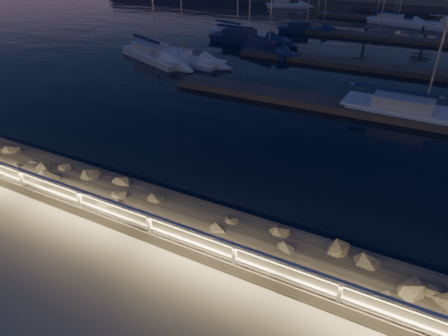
{
  "coord_description": "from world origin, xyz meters",
  "views": [
    {
      "loc": [
        4.8,
        -7.75,
        8.43
      ],
      "look_at": [
        -1.47,
        4.0,
        0.82
      ],
      "focal_mm": 32.0,
      "sensor_mm": 36.0,
      "label": 1
    }
  ],
  "objects_px": {
    "sailboat_e": "(236,32)",
    "sailboat_m": "(286,5)",
    "sailboat_a": "(268,49)",
    "sailboat_j": "(247,38)",
    "guard_rail": "(202,240)",
    "sailboat_i": "(305,28)",
    "sailboat_b": "(182,59)",
    "sailboat_c": "(419,111)",
    "sailboat_n": "(396,21)",
    "sailboat_f": "(155,54)"
  },
  "relations": [
    {
      "from": "sailboat_e",
      "to": "sailboat_m",
      "type": "distance_m",
      "value": 22.85
    },
    {
      "from": "sailboat_a",
      "to": "sailboat_j",
      "type": "distance_m",
      "value": 4.71
    },
    {
      "from": "guard_rail",
      "to": "sailboat_i",
      "type": "height_order",
      "value": "sailboat_i"
    },
    {
      "from": "sailboat_b",
      "to": "sailboat_c",
      "type": "xyz_separation_m",
      "value": [
        18.7,
        -3.6,
        0.05
      ]
    },
    {
      "from": "sailboat_m",
      "to": "sailboat_e",
      "type": "bearing_deg",
      "value": -105.31
    },
    {
      "from": "sailboat_i",
      "to": "sailboat_n",
      "type": "bearing_deg",
      "value": 34.44
    },
    {
      "from": "sailboat_c",
      "to": "sailboat_b",
      "type": "bearing_deg",
      "value": 171.3
    },
    {
      "from": "sailboat_a",
      "to": "sailboat_n",
      "type": "bearing_deg",
      "value": 92.48
    },
    {
      "from": "sailboat_n",
      "to": "sailboat_e",
      "type": "bearing_deg",
      "value": -118.57
    },
    {
      "from": "sailboat_i",
      "to": "sailboat_j",
      "type": "bearing_deg",
      "value": -128.15
    },
    {
      "from": "sailboat_f",
      "to": "sailboat_i",
      "type": "bearing_deg",
      "value": 89.21
    },
    {
      "from": "sailboat_a",
      "to": "sailboat_j",
      "type": "bearing_deg",
      "value": 163.35
    },
    {
      "from": "sailboat_f",
      "to": "sailboat_e",
      "type": "bearing_deg",
      "value": 103.93
    },
    {
      "from": "sailboat_c",
      "to": "sailboat_f",
      "type": "distance_m",
      "value": 21.83
    },
    {
      "from": "sailboat_f",
      "to": "sailboat_i",
      "type": "distance_m",
      "value": 19.21
    },
    {
      "from": "sailboat_m",
      "to": "sailboat_c",
      "type": "bearing_deg",
      "value": -81.89
    },
    {
      "from": "sailboat_a",
      "to": "sailboat_m",
      "type": "relative_size",
      "value": 0.93
    },
    {
      "from": "guard_rail",
      "to": "sailboat_f",
      "type": "relative_size",
      "value": 3.04
    },
    {
      "from": "sailboat_b",
      "to": "sailboat_f",
      "type": "relative_size",
      "value": 0.83
    },
    {
      "from": "sailboat_n",
      "to": "sailboat_c",
      "type": "bearing_deg",
      "value": -66.14
    },
    {
      "from": "sailboat_a",
      "to": "sailboat_c",
      "type": "xyz_separation_m",
      "value": [
        13.68,
        -10.2,
        0.06
      ]
    },
    {
      "from": "sailboat_f",
      "to": "sailboat_i",
      "type": "height_order",
      "value": "sailboat_f"
    },
    {
      "from": "sailboat_b",
      "to": "sailboat_j",
      "type": "xyz_separation_m",
      "value": [
        1.46,
        9.68,
        0.04
      ]
    },
    {
      "from": "sailboat_b",
      "to": "sailboat_f",
      "type": "bearing_deg",
      "value": 177.32
    },
    {
      "from": "guard_rail",
      "to": "sailboat_m",
      "type": "relative_size",
      "value": 3.92
    },
    {
      "from": "sailboat_a",
      "to": "sailboat_i",
      "type": "height_order",
      "value": "sailboat_i"
    },
    {
      "from": "sailboat_f",
      "to": "sailboat_m",
      "type": "bearing_deg",
      "value": 114.31
    },
    {
      "from": "sailboat_j",
      "to": "sailboat_m",
      "type": "xyz_separation_m",
      "value": [
        -5.11,
        25.03,
        -0.04
      ]
    },
    {
      "from": "sailboat_j",
      "to": "sailboat_m",
      "type": "relative_size",
      "value": 1.25
    },
    {
      "from": "guard_rail",
      "to": "sailboat_c",
      "type": "bearing_deg",
      "value": 74.39
    },
    {
      "from": "guard_rail",
      "to": "sailboat_c",
      "type": "xyz_separation_m",
      "value": [
        4.64,
        16.62,
        -0.91
      ]
    },
    {
      "from": "sailboat_e",
      "to": "sailboat_i",
      "type": "relative_size",
      "value": 1.06
    },
    {
      "from": "sailboat_b",
      "to": "sailboat_m",
      "type": "height_order",
      "value": "sailboat_b"
    },
    {
      "from": "sailboat_c",
      "to": "sailboat_m",
      "type": "height_order",
      "value": "sailboat_c"
    },
    {
      "from": "sailboat_b",
      "to": "sailboat_n",
      "type": "bearing_deg",
      "value": 63.92
    },
    {
      "from": "sailboat_a",
      "to": "sailboat_b",
      "type": "xyz_separation_m",
      "value": [
        -5.02,
        -6.6,
        0.02
      ]
    },
    {
      "from": "guard_rail",
      "to": "sailboat_c",
      "type": "height_order",
      "value": "sailboat_c"
    },
    {
      "from": "sailboat_j",
      "to": "sailboat_n",
      "type": "height_order",
      "value": "sailboat_j"
    },
    {
      "from": "sailboat_b",
      "to": "sailboat_e",
      "type": "bearing_deg",
      "value": 94.21
    },
    {
      "from": "sailboat_e",
      "to": "sailboat_i",
      "type": "height_order",
      "value": "sailboat_e"
    },
    {
      "from": "guard_rail",
      "to": "sailboat_f",
      "type": "bearing_deg",
      "value": 129.67
    },
    {
      "from": "sailboat_a",
      "to": "sailboat_b",
      "type": "height_order",
      "value": "sailboat_b"
    },
    {
      "from": "sailboat_m",
      "to": "sailboat_n",
      "type": "height_order",
      "value": "sailboat_n"
    },
    {
      "from": "sailboat_m",
      "to": "sailboat_n",
      "type": "xyz_separation_m",
      "value": [
        16.99,
        -7.2,
        0.01
      ]
    },
    {
      "from": "sailboat_m",
      "to": "sailboat_n",
      "type": "distance_m",
      "value": 18.45
    },
    {
      "from": "sailboat_j",
      "to": "sailboat_n",
      "type": "distance_m",
      "value": 21.42
    },
    {
      "from": "sailboat_c",
      "to": "sailboat_i",
      "type": "distance_m",
      "value": 25.38
    },
    {
      "from": "sailboat_b",
      "to": "sailboat_j",
      "type": "distance_m",
      "value": 9.79
    },
    {
      "from": "sailboat_a",
      "to": "sailboat_e",
      "type": "distance_m",
      "value": 8.05
    },
    {
      "from": "sailboat_c",
      "to": "guard_rail",
      "type": "bearing_deg",
      "value": -103.43
    }
  ]
}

